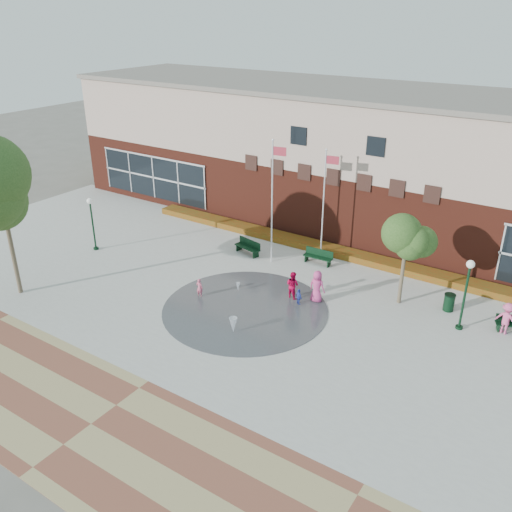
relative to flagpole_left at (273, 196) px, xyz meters
The scene contains 21 objects.
ground 9.63m from the flagpole_left, 77.79° to the right, with size 120.00×120.00×0.00m, color #666056.
plaza_concrete 6.38m from the flagpole_left, 67.77° to the right, with size 46.00×18.00×0.01m, color #A8A8A0.
paver_band 16.14m from the flagpole_left, 83.23° to the right, with size 46.00×6.00×0.01m, color brown.
splash_pad 7.12m from the flagpole_left, 71.51° to the right, with size 8.40×8.40×0.01m, color #383A3D.
library_building 9.18m from the flagpole_left, 78.43° to the left, with size 44.40×10.40×9.20m.
flower_bed 5.49m from the flagpole_left, 59.34° to the left, with size 26.00×1.20×0.40m, color #A81B07.
flagpole_left is the anchor object (origin of this frame).
flagpole_right 3.07m from the flagpole_left, 42.88° to the left, with size 0.83×0.21×6.78m.
lamp_left 11.40m from the flagpole_left, 155.70° to the right, with size 0.36×0.36×3.42m.
lamp_right 11.62m from the flagpole_left, ahead, with size 0.38×0.38×3.61m.
bench_left 4.27m from the flagpole_left, behind, with size 1.90×0.90×0.92m.
bench_mid 4.72m from the flagpole_left, 28.28° to the left, with size 1.79×0.55×0.89m.
trash_can 11.08m from the flagpole_left, ahead, with size 0.56×0.56×0.93m.
tree_mid 8.16m from the flagpole_left, ahead, with size 2.72×2.72×4.58m.
water_jet_a 9.03m from the flagpole_left, 71.01° to the right, with size 0.40×0.40×0.77m, color white.
water_jet_b 5.87m from the flagpole_left, 83.92° to the right, with size 0.22×0.22×0.49m, color white.
child_splash 6.83m from the flagpole_left, 99.12° to the right, with size 0.38×0.25×1.05m, color #CB5671.
adult_red 5.63m from the flagpole_left, 44.13° to the right, with size 0.73×0.57×1.51m, color #B00534.
adult_pink 6.18m from the flagpole_left, 31.68° to the right, with size 0.85×0.55×1.73m, color #CC3C80.
child_blue 6.44m from the flagpole_left, 42.84° to the right, with size 0.52×0.22×0.90m, color #3348B3.
person_bench 13.67m from the flagpole_left, ahead, with size 1.03×0.59×1.59m, color #D65087.
Camera 1 is at (13.64, -16.53, 14.03)m, focal length 38.00 mm.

